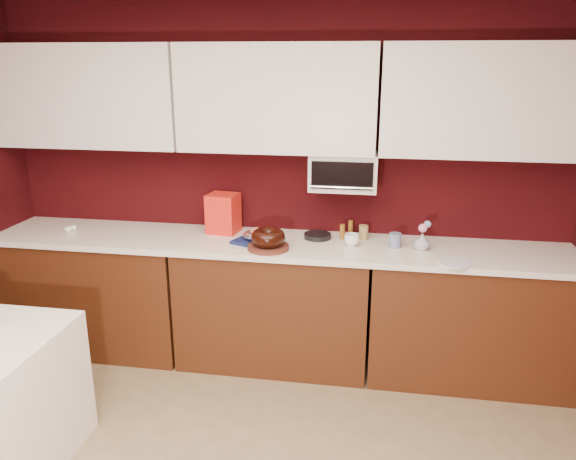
# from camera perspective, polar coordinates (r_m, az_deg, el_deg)

# --- Properties ---
(wall_back) EXTENTS (4.00, 0.02, 2.50)m
(wall_back) POSITION_cam_1_polar(r_m,az_deg,el_deg) (4.04, -0.61, 4.89)
(wall_back) COLOR #330609
(wall_back) RESTS_ON floor
(base_cabinet_left) EXTENTS (1.31, 0.58, 0.86)m
(base_cabinet_left) POSITION_cam_1_polar(r_m,az_deg,el_deg) (4.44, -18.60, -6.00)
(base_cabinet_left) COLOR #49220E
(base_cabinet_left) RESTS_ON floor
(base_cabinet_center) EXTENTS (1.31, 0.58, 0.86)m
(base_cabinet_center) POSITION_cam_1_polar(r_m,az_deg,el_deg) (4.01, -1.36, -7.58)
(base_cabinet_center) COLOR #49220E
(base_cabinet_center) RESTS_ON floor
(base_cabinet_right) EXTENTS (1.31, 0.58, 0.86)m
(base_cabinet_right) POSITION_cam_1_polar(r_m,az_deg,el_deg) (4.00, 17.97, -8.55)
(base_cabinet_right) COLOR #49220E
(base_cabinet_right) RESTS_ON floor
(countertop) EXTENTS (4.00, 0.62, 0.04)m
(countertop) POSITION_cam_1_polar(r_m,az_deg,el_deg) (3.85, -1.41, -1.48)
(countertop) COLOR white
(countertop) RESTS_ON base_cabinet_center
(upper_cabinet_left) EXTENTS (1.31, 0.33, 0.70)m
(upper_cabinet_left) POSITION_cam_1_polar(r_m,az_deg,el_deg) (4.25, -19.52, 12.71)
(upper_cabinet_left) COLOR white
(upper_cabinet_left) RESTS_ON wall_back
(upper_cabinet_center) EXTENTS (1.31, 0.33, 0.70)m
(upper_cabinet_center) POSITION_cam_1_polar(r_m,az_deg,el_deg) (3.80, -1.09, 13.25)
(upper_cabinet_center) COLOR white
(upper_cabinet_center) RESTS_ON wall_back
(upper_cabinet_right) EXTENTS (1.31, 0.33, 0.70)m
(upper_cabinet_right) POSITION_cam_1_polar(r_m,az_deg,el_deg) (3.78, 19.67, 12.27)
(upper_cabinet_right) COLOR white
(upper_cabinet_right) RESTS_ON wall_back
(toaster_oven) EXTENTS (0.45, 0.30, 0.25)m
(toaster_oven) POSITION_cam_1_polar(r_m,az_deg,el_deg) (3.82, 5.69, 6.00)
(toaster_oven) COLOR white
(toaster_oven) RESTS_ON upper_cabinet_center
(toaster_oven_door) EXTENTS (0.40, 0.02, 0.18)m
(toaster_oven_door) POSITION_cam_1_polar(r_m,az_deg,el_deg) (3.66, 5.51, 5.53)
(toaster_oven_door) COLOR black
(toaster_oven_door) RESTS_ON toaster_oven
(toaster_oven_handle) EXTENTS (0.42, 0.02, 0.02)m
(toaster_oven_handle) POSITION_cam_1_polar(r_m,az_deg,el_deg) (3.67, 5.46, 4.34)
(toaster_oven_handle) COLOR silver
(toaster_oven_handle) RESTS_ON toaster_oven
(cake_base) EXTENTS (0.32, 0.32, 0.03)m
(cake_base) POSITION_cam_1_polar(r_m,az_deg,el_deg) (3.69, -2.02, -1.76)
(cake_base) COLOR #5D271C
(cake_base) RESTS_ON countertop
(bundt_cake) EXTENTS (0.29, 0.29, 0.09)m
(bundt_cake) POSITION_cam_1_polar(r_m,az_deg,el_deg) (3.67, -2.03, -0.77)
(bundt_cake) COLOR black
(bundt_cake) RESTS_ON cake_base
(navy_towel) EXTENTS (0.35, 0.32, 0.02)m
(navy_towel) POSITION_cam_1_polar(r_m,az_deg,el_deg) (3.82, -3.23, -1.15)
(navy_towel) COLOR navy
(navy_towel) RESTS_ON countertop
(foil_ham_nest) EXTENTS (0.19, 0.16, 0.07)m
(foil_ham_nest) POSITION_cam_1_polar(r_m,az_deg,el_deg) (3.80, -3.24, -0.52)
(foil_ham_nest) COLOR white
(foil_ham_nest) RESTS_ON navy_towel
(roasted_ham) EXTENTS (0.11, 0.10, 0.06)m
(roasted_ham) POSITION_cam_1_polar(r_m,az_deg,el_deg) (3.80, -3.25, -0.16)
(roasted_ham) COLOR #BE6F57
(roasted_ham) RESTS_ON foil_ham_nest
(pandoro_box) EXTENTS (0.23, 0.21, 0.28)m
(pandoro_box) POSITION_cam_1_polar(r_m,az_deg,el_deg) (4.04, -6.59, 1.71)
(pandoro_box) COLOR red
(pandoro_box) RESTS_ON countertop
(dark_pan) EXTENTS (0.21, 0.21, 0.03)m
(dark_pan) POSITION_cam_1_polar(r_m,az_deg,el_deg) (3.91, 3.01, -0.60)
(dark_pan) COLOR black
(dark_pan) RESTS_ON countertop
(coffee_mug) EXTENTS (0.12, 0.12, 0.10)m
(coffee_mug) POSITION_cam_1_polar(r_m,az_deg,el_deg) (3.77, 6.50, -0.88)
(coffee_mug) COLOR white
(coffee_mug) RESTS_ON countertop
(blue_jar) EXTENTS (0.10, 0.10, 0.10)m
(blue_jar) POSITION_cam_1_polar(r_m,az_deg,el_deg) (3.78, 10.82, -1.03)
(blue_jar) COLOR navy
(blue_jar) RESTS_ON countertop
(flower_vase) EXTENTS (0.10, 0.10, 0.12)m
(flower_vase) POSITION_cam_1_polar(r_m,az_deg,el_deg) (3.76, 13.45, -1.07)
(flower_vase) COLOR #B0B4C8
(flower_vase) RESTS_ON countertop
(flower_pink) EXTENTS (0.06, 0.06, 0.06)m
(flower_pink) POSITION_cam_1_polar(r_m,az_deg,el_deg) (3.74, 13.54, 0.19)
(flower_pink) COLOR pink
(flower_pink) RESTS_ON flower_vase
(flower_blue) EXTENTS (0.05, 0.05, 0.05)m
(flower_blue) POSITION_cam_1_polar(r_m,az_deg,el_deg) (3.75, 14.00, 0.58)
(flower_blue) COLOR #7DA2C8
(flower_blue) RESTS_ON flower_vase
(china_plate) EXTENTS (0.23, 0.23, 0.01)m
(china_plate) POSITION_cam_1_polar(r_m,az_deg,el_deg) (3.58, 16.60, -3.23)
(china_plate) COLOR white
(china_plate) RESTS_ON countertop
(amber_bottle) EXTENTS (0.04, 0.04, 0.10)m
(amber_bottle) POSITION_cam_1_polar(r_m,az_deg,el_deg) (3.90, 5.53, -0.17)
(amber_bottle) COLOR brown
(amber_bottle) RESTS_ON countertop
(paper_cup) EXTENTS (0.08, 0.08, 0.10)m
(paper_cup) POSITION_cam_1_polar(r_m,az_deg,el_deg) (3.92, 7.68, -0.22)
(paper_cup) COLOR olive
(paper_cup) RESTS_ON countertop
(egg_left) EXTENTS (0.06, 0.05, 0.05)m
(egg_left) POSITION_cam_1_polar(r_m,az_deg,el_deg) (4.34, -21.43, 0.07)
(egg_left) COLOR white
(egg_left) RESTS_ON countertop
(egg_right) EXTENTS (0.06, 0.04, 0.04)m
(egg_right) POSITION_cam_1_polar(r_m,az_deg,el_deg) (4.38, -20.98, 0.24)
(egg_right) COLOR white
(egg_right) RESTS_ON countertop
(amber_bottle_tall) EXTENTS (0.04, 0.04, 0.11)m
(amber_bottle_tall) POSITION_cam_1_polar(r_m,az_deg,el_deg) (3.97, 6.36, 0.19)
(amber_bottle_tall) COLOR brown
(amber_bottle_tall) RESTS_ON countertop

